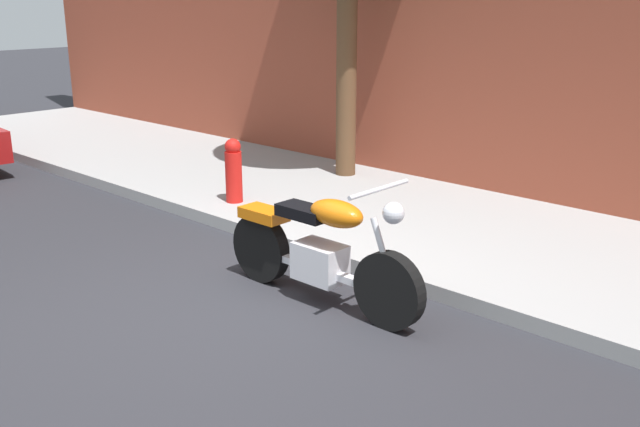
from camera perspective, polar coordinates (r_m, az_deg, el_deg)
The scene contains 4 objects.
ground_plane at distance 6.10m, azimuth -7.56°, elevation -7.65°, with size 60.00×60.00×0.00m, color #28282D.
sidewalk at distance 8.09m, azimuth 8.45°, elevation -0.91°, with size 20.99×3.06×0.14m, color #999999.
motorcycle at distance 6.06m, azimuth 0.02°, elevation -2.98°, with size 2.09×0.70×1.13m.
fire_hydrant at distance 8.64m, azimuth -6.81°, elevation 2.96°, with size 0.20×0.20×0.91m.
Camera 1 is at (4.34, -3.47, 2.52)m, focal length 40.63 mm.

